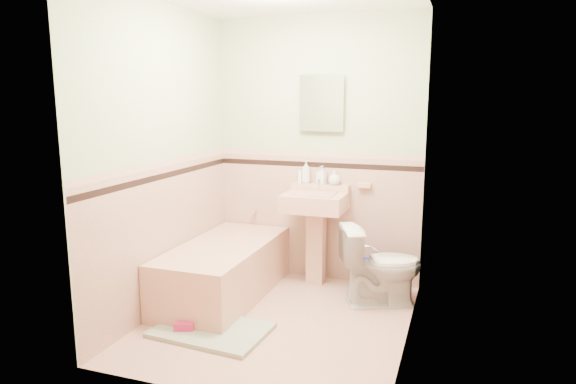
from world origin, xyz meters
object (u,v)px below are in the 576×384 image
(soap_bottle_left, at_px, (306,172))
(soap_bottle_right, at_px, (334,177))
(toilet, at_px, (381,265))
(bathtub, at_px, (224,272))
(sink, at_px, (314,240))
(medicine_cabinet, at_px, (322,103))
(shoe, at_px, (184,326))
(soap_bottle_mid, at_px, (322,175))
(bucket, at_px, (366,276))

(soap_bottle_left, height_order, soap_bottle_right, soap_bottle_left)
(toilet, bearing_deg, bathtub, 77.31)
(sink, relative_size, soap_bottle_right, 6.26)
(soap_bottle_left, bearing_deg, medicine_cabinet, 11.98)
(bathtub, height_order, soap_bottle_right, soap_bottle_right)
(medicine_cabinet, distance_m, shoe, 2.32)
(soap_bottle_left, bearing_deg, soap_bottle_mid, 0.00)
(sink, xyz_separation_m, soap_bottle_mid, (0.02, 0.18, 0.59))
(bathtub, xyz_separation_m, shoe, (0.05, -0.78, -0.16))
(bathtub, xyz_separation_m, soap_bottle_mid, (0.70, 0.71, 0.81))
(bathtub, xyz_separation_m, sink, (0.68, 0.53, 0.22))
(medicine_cabinet, height_order, soap_bottle_mid, medicine_cabinet)
(bathtub, bearing_deg, medicine_cabinet, 47.42)
(bucket, bearing_deg, soap_bottle_mid, 158.36)
(soap_bottle_right, distance_m, bucket, 0.96)
(soap_bottle_left, height_order, toilet, soap_bottle_left)
(soap_bottle_right, distance_m, toilet, 0.95)
(bucket, relative_size, shoe, 2.02)
(sink, bearing_deg, soap_bottle_mid, 84.99)
(shoe, bearing_deg, soap_bottle_mid, 47.49)
(soap_bottle_mid, relative_size, shoe, 1.24)
(soap_bottle_mid, distance_m, soap_bottle_right, 0.12)
(sink, distance_m, soap_bottle_left, 0.65)
(toilet, bearing_deg, bucket, 10.97)
(medicine_cabinet, distance_m, soap_bottle_left, 0.66)
(sink, bearing_deg, bathtub, -142.07)
(sink, relative_size, toilet, 1.27)
(soap_bottle_mid, xyz_separation_m, shoe, (-0.65, -1.49, -0.97))
(sink, bearing_deg, bucket, -1.21)
(toilet, bearing_deg, soap_bottle_left, 37.53)
(medicine_cabinet, bearing_deg, toilet, -34.58)
(bucket, bearing_deg, bathtub, -156.16)
(sink, relative_size, medicine_cabinet, 1.89)
(sink, relative_size, soap_bottle_left, 4.04)
(toilet, xyz_separation_m, bucket, (-0.17, 0.24, -0.20))
(medicine_cabinet, relative_size, toilet, 0.67)
(shoe, bearing_deg, medicine_cabinet, 48.41)
(medicine_cabinet, height_order, bucket, medicine_cabinet)
(bathtub, distance_m, soap_bottle_mid, 1.28)
(soap_bottle_left, bearing_deg, bucket, -16.64)
(medicine_cabinet, xyz_separation_m, soap_bottle_left, (-0.14, -0.03, -0.65))
(medicine_cabinet, distance_m, toilet, 1.58)
(medicine_cabinet, bearing_deg, bucket, -23.97)
(bathtub, relative_size, soap_bottle_right, 10.63)
(soap_bottle_right, xyz_separation_m, toilet, (0.53, -0.43, -0.67))
(soap_bottle_left, bearing_deg, bathtub, -127.18)
(toilet, height_order, shoe, toilet)
(toilet, relative_size, shoe, 4.89)
(soap_bottle_mid, bearing_deg, sink, -95.01)
(soap_bottle_left, distance_m, shoe, 1.86)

